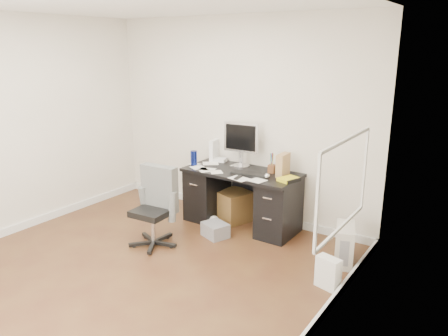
% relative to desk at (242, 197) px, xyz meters
% --- Properties ---
extents(ground, '(4.00, 4.00, 0.00)m').
position_rel_desk_xyz_m(ground, '(-0.30, -1.65, -0.40)').
color(ground, '#412014').
rests_on(ground, ground).
extents(room_shell, '(4.02, 4.02, 2.71)m').
position_rel_desk_xyz_m(room_shell, '(-0.27, -1.62, 1.26)').
color(room_shell, beige).
rests_on(room_shell, ground).
extents(desk, '(1.50, 0.70, 0.75)m').
position_rel_desk_xyz_m(desk, '(0.00, 0.00, 0.00)').
color(desk, black).
rests_on(desk, ground).
extents(loose_papers, '(1.10, 0.60, 0.00)m').
position_rel_desk_xyz_m(loose_papers, '(-0.20, -0.05, 0.35)').
color(loose_papers, white).
rests_on(loose_papers, desk).
extents(lcd_monitor, '(0.51, 0.32, 0.61)m').
position_rel_desk_xyz_m(lcd_monitor, '(-0.11, 0.17, 0.65)').
color(lcd_monitor, silver).
rests_on(lcd_monitor, desk).
extents(keyboard, '(0.47, 0.21, 0.03)m').
position_rel_desk_xyz_m(keyboard, '(0.17, -0.09, 0.36)').
color(keyboard, black).
rests_on(keyboard, desk).
extents(computer_mouse, '(0.09, 0.09, 0.07)m').
position_rel_desk_xyz_m(computer_mouse, '(0.43, -0.12, 0.38)').
color(computer_mouse, silver).
rests_on(computer_mouse, desk).
extents(travel_mug, '(0.09, 0.09, 0.20)m').
position_rel_desk_xyz_m(travel_mug, '(-0.69, -0.12, 0.45)').
color(travel_mug, navy).
rests_on(travel_mug, desk).
extents(white_binder, '(0.16, 0.27, 0.29)m').
position_rel_desk_xyz_m(white_binder, '(-0.61, 0.26, 0.50)').
color(white_binder, white).
rests_on(white_binder, desk).
extents(magazine_file, '(0.13, 0.24, 0.28)m').
position_rel_desk_xyz_m(magazine_file, '(0.54, 0.10, 0.49)').
color(magazine_file, '#A78551').
rests_on(magazine_file, desk).
extents(pen_cup, '(0.11, 0.11, 0.25)m').
position_rel_desk_xyz_m(pen_cup, '(0.36, 0.14, 0.48)').
color(pen_cup, '#583819').
rests_on(pen_cup, desk).
extents(yellow_book, '(0.24, 0.28, 0.04)m').
position_rel_desk_xyz_m(yellow_book, '(0.69, -0.05, 0.37)').
color(yellow_book, yellow).
rests_on(yellow_book, desk).
extents(paper_remote, '(0.28, 0.24, 0.02)m').
position_rel_desk_xyz_m(paper_remote, '(0.15, -0.30, 0.36)').
color(paper_remote, white).
rests_on(paper_remote, desk).
extents(office_chair, '(0.57, 0.57, 0.95)m').
position_rel_desk_xyz_m(office_chair, '(-0.55, -1.10, 0.08)').
color(office_chair, '#4C4E4C').
rests_on(office_chair, ground).
extents(pc_tower, '(0.32, 0.47, 0.43)m').
position_rel_desk_xyz_m(pc_tower, '(1.48, -0.26, -0.18)').
color(pc_tower, '#BCB5AA').
rests_on(pc_tower, ground).
extents(shopping_bag, '(0.27, 0.23, 0.32)m').
position_rel_desk_xyz_m(shopping_bag, '(1.53, -0.86, -0.24)').
color(shopping_bag, silver).
rests_on(shopping_bag, ground).
extents(wicker_basket, '(0.52, 0.52, 0.41)m').
position_rel_desk_xyz_m(wicker_basket, '(-0.18, 0.09, -0.20)').
color(wicker_basket, '#492B16').
rests_on(wicker_basket, ground).
extents(desk_printer, '(0.37, 0.34, 0.18)m').
position_rel_desk_xyz_m(desk_printer, '(-0.08, -0.49, -0.31)').
color(desk_printer, slate).
rests_on(desk_printer, ground).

